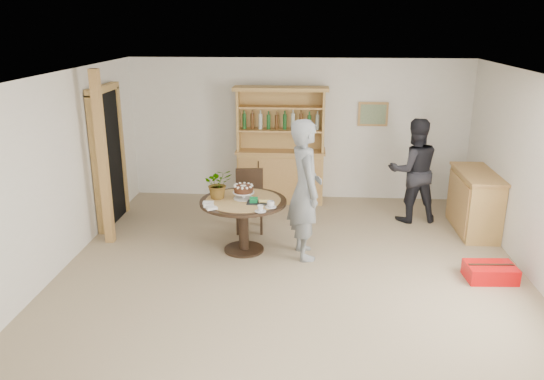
{
  "coord_description": "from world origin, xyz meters",
  "views": [
    {
      "loc": [
        0.19,
        -5.83,
        3.12
      ],
      "look_at": [
        -0.27,
        0.58,
        1.05
      ],
      "focal_mm": 35.0,
      "sensor_mm": 36.0,
      "label": 1
    }
  ],
  "objects_px": {
    "dining_chair": "(249,196)",
    "teen_boy": "(305,190)",
    "dining_table": "(243,210)",
    "adult_person": "(414,171)",
    "sideboard": "(475,202)",
    "red_suitcase": "(490,272)",
    "hutch": "(281,163)"
  },
  "relations": [
    {
      "from": "dining_chair",
      "to": "teen_boy",
      "type": "bearing_deg",
      "value": -52.78
    },
    {
      "from": "adult_person",
      "to": "red_suitcase",
      "type": "distance_m",
      "value": 2.27
    },
    {
      "from": "sideboard",
      "to": "adult_person",
      "type": "bearing_deg",
      "value": 155.06
    },
    {
      "from": "hutch",
      "to": "dining_table",
      "type": "relative_size",
      "value": 1.7
    },
    {
      "from": "dining_table",
      "to": "red_suitcase",
      "type": "distance_m",
      "value": 3.3
    },
    {
      "from": "teen_boy",
      "to": "dining_chair",
      "type": "bearing_deg",
      "value": 28.4
    },
    {
      "from": "sideboard",
      "to": "teen_boy",
      "type": "xyz_separation_m",
      "value": [
        -2.59,
        -1.08,
        0.48
      ]
    },
    {
      "from": "sideboard",
      "to": "red_suitcase",
      "type": "height_order",
      "value": "sideboard"
    },
    {
      "from": "hutch",
      "to": "adult_person",
      "type": "relative_size",
      "value": 1.22
    },
    {
      "from": "dining_table",
      "to": "red_suitcase",
      "type": "bearing_deg",
      "value": -11.76
    },
    {
      "from": "dining_chair",
      "to": "teen_boy",
      "type": "xyz_separation_m",
      "value": [
        0.86,
        -0.93,
        0.42
      ]
    },
    {
      "from": "hutch",
      "to": "dining_chair",
      "type": "bearing_deg",
      "value": -106.15
    },
    {
      "from": "sideboard",
      "to": "red_suitcase",
      "type": "xyz_separation_m",
      "value": [
        -0.24,
        -1.64,
        -0.37
      ]
    },
    {
      "from": "adult_person",
      "to": "red_suitcase",
      "type": "relative_size",
      "value": 2.69
    },
    {
      "from": "dining_table",
      "to": "hutch",
      "type": "bearing_deg",
      "value": 79.91
    },
    {
      "from": "dining_table",
      "to": "adult_person",
      "type": "distance_m",
      "value": 2.92
    },
    {
      "from": "sideboard",
      "to": "dining_chair",
      "type": "height_order",
      "value": "dining_chair"
    },
    {
      "from": "hutch",
      "to": "red_suitcase",
      "type": "xyz_separation_m",
      "value": [
        2.8,
        -2.89,
        -0.59
      ]
    },
    {
      "from": "sideboard",
      "to": "teen_boy",
      "type": "height_order",
      "value": "teen_boy"
    },
    {
      "from": "sideboard",
      "to": "teen_boy",
      "type": "bearing_deg",
      "value": -157.35
    },
    {
      "from": "teen_boy",
      "to": "red_suitcase",
      "type": "height_order",
      "value": "teen_boy"
    },
    {
      "from": "sideboard",
      "to": "dining_chair",
      "type": "xyz_separation_m",
      "value": [
        -3.44,
        -0.15,
        0.06
      ]
    },
    {
      "from": "dining_chair",
      "to": "hutch",
      "type": "bearing_deg",
      "value": 68.36
    },
    {
      "from": "hutch",
      "to": "teen_boy",
      "type": "bearing_deg",
      "value": -78.91
    },
    {
      "from": "hutch",
      "to": "dining_chair",
      "type": "relative_size",
      "value": 2.16
    },
    {
      "from": "dining_table",
      "to": "red_suitcase",
      "type": "height_order",
      "value": "dining_table"
    },
    {
      "from": "dining_table",
      "to": "adult_person",
      "type": "bearing_deg",
      "value": 28.47
    },
    {
      "from": "hutch",
      "to": "sideboard",
      "type": "height_order",
      "value": "hutch"
    },
    {
      "from": "sideboard",
      "to": "teen_boy",
      "type": "distance_m",
      "value": 2.84
    },
    {
      "from": "teen_boy",
      "to": "adult_person",
      "type": "distance_m",
      "value": 2.27
    },
    {
      "from": "dining_table",
      "to": "dining_chair",
      "type": "xyz_separation_m",
      "value": [
        -0.01,
        0.83,
        -0.07
      ]
    },
    {
      "from": "adult_person",
      "to": "teen_boy",
      "type": "bearing_deg",
      "value": 32.55
    }
  ]
}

